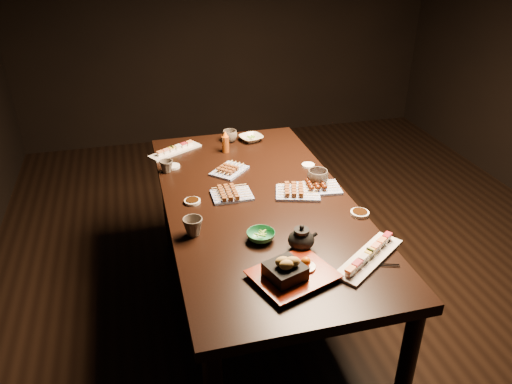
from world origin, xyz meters
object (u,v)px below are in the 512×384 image
dining_table (258,262)px  edamame_bowl_cream (251,138)px  sushi_platter_near (369,255)px  condiment_bottle (225,142)px  sushi_platter_far (175,149)px  tempura_tray (294,267)px  yakitori_plate_left (229,168)px  teacup_mid_right (318,178)px  edamame_bowl_green (261,236)px  teacup_far_left (166,166)px  yakitori_plate_right (298,189)px  teacup_near_left (193,227)px  teacup_far_right (230,136)px  teapot (301,237)px  yakitori_plate_center (232,192)px

dining_table → edamame_bowl_cream: 0.85m
sushi_platter_near → condiment_bottle: condiment_bottle is taller
sushi_platter_far → tempura_tray: tempura_tray is taller
yakitori_plate_left → tempura_tray: bearing=-132.4°
teacup_mid_right → condiment_bottle: 0.65m
sushi_platter_far → edamame_bowl_green: (0.25, -1.02, -0.00)m
sushi_platter_far → teacup_far_left: bearing=43.6°
sushi_platter_far → condiment_bottle: bearing=135.5°
yakitori_plate_right → tempura_tray: tempura_tray is taller
yakitori_plate_right → teacup_near_left: 0.61m
yakitori_plate_right → teacup_far_right: teacup_far_right is taller
edamame_bowl_cream → sushi_platter_near: bearing=-83.2°
edamame_bowl_green → teapot: bearing=-36.1°
yakitori_plate_center → yakitori_plate_right: 0.33m
edamame_bowl_cream → tempura_tray: size_ratio=0.46×
dining_table → yakitori_plate_left: 0.53m
sushi_platter_near → teapot: size_ratio=2.99×
yakitori_plate_center → teacup_mid_right: 0.45m
yakitori_plate_right → yakitori_plate_left: bearing=146.7°
teacup_far_left → edamame_bowl_cream: bearing=29.2°
yakitori_plate_right → tempura_tray: bearing=-93.4°
teacup_mid_right → dining_table: bearing=-167.1°
teacup_mid_right → teacup_far_left: bearing=154.5°
edamame_bowl_cream → tempura_tray: (-0.18, -1.36, 0.04)m
yakitori_plate_center → teacup_far_right: bearing=78.8°
teacup_near_left → yakitori_plate_left: bearing=63.5°
sushi_platter_far → edamame_bowl_cream: sushi_platter_far is taller
yakitori_plate_center → yakitori_plate_right: yakitori_plate_right is taller
teacup_far_right → edamame_bowl_green: bearing=-95.1°
teacup_near_left → teacup_far_right: bearing=69.2°
edamame_bowl_green → teacup_far_right: (0.10, 1.10, 0.02)m
tempura_tray → teacup_far_right: size_ratio=3.33×
teacup_far_right → sushi_platter_far: bearing=-168.1°
teacup_near_left → edamame_bowl_green: bearing=-22.4°
teacup_far_right → yakitori_plate_right: bearing=-76.1°
sushi_platter_far → teapot: size_ratio=2.52×
sushi_platter_far → edamame_bowl_cream: 0.48m
teacup_far_left → teacup_far_right: bearing=38.1°
edamame_bowl_cream → teacup_far_right: (-0.13, 0.02, 0.02)m
edamame_bowl_green → edamame_bowl_cream: size_ratio=0.89×
teacup_mid_right → teacup_far_left: size_ratio=1.50×
teacup_mid_right → teapot: teapot is taller
yakitori_plate_center → edamame_bowl_cream: 0.72m
yakitori_plate_left → teacup_far_left: (-0.33, 0.09, 0.01)m
dining_table → teacup_far_right: 0.87m
teapot → teacup_far_right: bearing=86.1°
teacup_far_left → condiment_bottle: bearing=26.6°
yakitori_plate_left → teacup_near_left: 0.63m
tempura_tray → teacup_far_right: (0.05, 1.38, -0.02)m
edamame_bowl_cream → yakitori_plate_center: bearing=-111.9°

